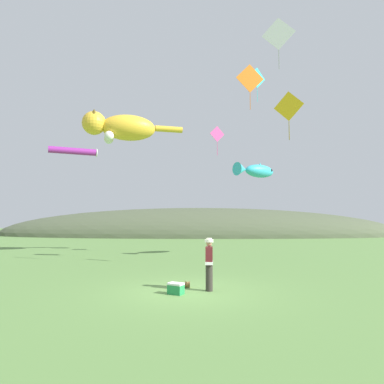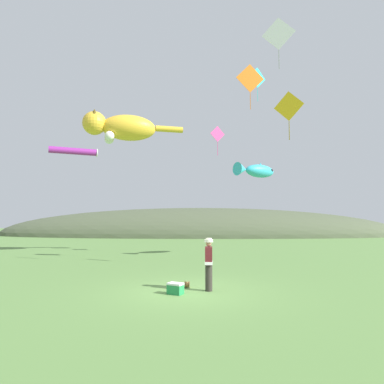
{
  "view_description": "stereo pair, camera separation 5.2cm",
  "coord_description": "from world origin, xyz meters",
  "views": [
    {
      "loc": [
        0.39,
        -11.64,
        2.51
      ],
      "look_at": [
        0.0,
        4.0,
        3.63
      ],
      "focal_mm": 32.0,
      "sensor_mm": 36.0,
      "label": 1
    },
    {
      "loc": [
        0.44,
        -11.64,
        2.51
      ],
      "look_at": [
        0.0,
        4.0,
        3.63
      ],
      "focal_mm": 32.0,
      "sensor_mm": 36.0,
      "label": 2
    }
  ],
  "objects": [
    {
      "name": "kite_spool",
      "position": [
        -0.08,
        0.59,
        0.12
      ],
      "size": [
        0.17,
        0.24,
        0.24
      ],
      "color": "olive",
      "rests_on": "ground"
    },
    {
      "name": "kite_diamond_pink",
      "position": [
        1.48,
        10.21,
        7.82
      ],
      "size": [
        0.95,
        0.45,
        1.94
      ],
      "color": "#E53F8C"
    },
    {
      "name": "kite_fish_windsock",
      "position": [
        3.84,
        9.68,
        5.38
      ],
      "size": [
        2.98,
        2.5,
        0.95
      ],
      "color": "#33B2CC"
    },
    {
      "name": "kite_diamond_orange",
      "position": [
        2.98,
        5.82,
        9.7
      ],
      "size": [
        1.49,
        0.32,
        2.42
      ],
      "color": "orange"
    },
    {
      "name": "distant_hill_ridge",
      "position": [
        0.0,
        33.76,
        0.0
      ],
      "size": [
        53.43,
        14.03,
        7.27
      ],
      "color": "#4C563D",
      "rests_on": "ground"
    },
    {
      "name": "picnic_cooler",
      "position": [
        -0.41,
        -0.4,
        0.18
      ],
      "size": [
        0.58,
        0.51,
        0.36
      ],
      "color": "#268C4C",
      "rests_on": "ground"
    },
    {
      "name": "kite_diamond_teal",
      "position": [
        4.03,
        9.79,
        11.37
      ],
      "size": [
        1.14,
        0.72,
        2.24
      ],
      "color": "#19BFBF"
    },
    {
      "name": "ground_plane",
      "position": [
        0.0,
        0.0,
        0.0
      ],
      "size": [
        120.0,
        120.0,
        0.0
      ],
      "primitive_type": "plane",
      "color": "#5B8442"
    },
    {
      "name": "festival_attendant",
      "position": [
        0.68,
        0.1,
        0.95
      ],
      "size": [
        0.3,
        0.43,
        1.77
      ],
      "color": "#332D28",
      "rests_on": "ground"
    },
    {
      "name": "kite_diamond_gold",
      "position": [
        4.53,
        4.16,
        7.66
      ],
      "size": [
        1.24,
        0.74,
        2.33
      ],
      "color": "yellow"
    },
    {
      "name": "kite_tube_streamer",
      "position": [
        -6.45,
        6.43,
        6.03
      ],
      "size": [
        2.44,
        1.42,
        0.44
      ],
      "color": "#8C268C"
    },
    {
      "name": "kite_diamond_white",
      "position": [
        3.95,
        3.46,
        10.8
      ],
      "size": [
        1.45,
        0.47,
        2.41
      ],
      "color": "white"
    },
    {
      "name": "kite_giant_cat",
      "position": [
        -4.89,
        10.6,
        8.42
      ],
      "size": [
        6.51,
        2.8,
        2.03
      ],
      "color": "gold"
    }
  ]
}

